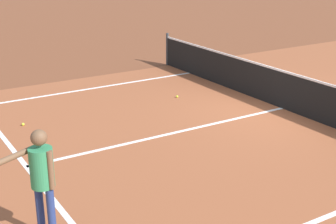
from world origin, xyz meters
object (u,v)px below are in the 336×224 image
(tennis_ball_near_net, at_px, (177,97))
(tennis_ball_mid_court, at_px, (23,124))
(player_near, at_px, (40,173))
(net, at_px, (283,89))

(tennis_ball_near_net, height_order, tennis_ball_mid_court, same)
(tennis_ball_near_net, bearing_deg, player_near, -48.28)
(tennis_ball_near_net, bearing_deg, tennis_ball_mid_court, -90.76)
(tennis_ball_near_net, xyz_separation_m, tennis_ball_mid_court, (-0.05, -4.09, 0.00))
(net, xyz_separation_m, player_near, (2.43, -6.84, 0.50))
(tennis_ball_mid_court, bearing_deg, player_near, -12.38)
(net, height_order, player_near, player_near)
(net, relative_size, tennis_ball_mid_court, 165.83)
(tennis_ball_mid_court, bearing_deg, tennis_ball_near_net, 89.24)
(player_near, relative_size, tennis_ball_near_net, 24.36)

